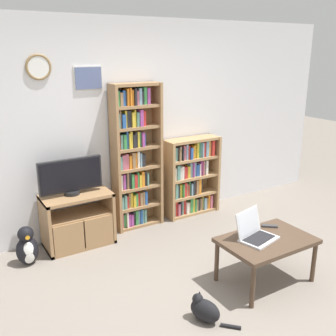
{
  "coord_description": "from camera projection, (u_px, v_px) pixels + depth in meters",
  "views": [
    {
      "loc": [
        -2.18,
        -2.4,
        2.22
      ],
      "look_at": [
        -0.05,
        1.1,
        0.98
      ],
      "focal_mm": 42.0,
      "sensor_mm": 36.0,
      "label": 1
    }
  ],
  "objects": [
    {
      "name": "ground_plane",
      "position": [
        233.0,
        296.0,
        3.68
      ],
      "size": [
        18.0,
        18.0,
        0.0
      ],
      "primitive_type": "plane",
      "color": "gray"
    },
    {
      "name": "laptop",
      "position": [
        255.0,
        232.0,
        3.8
      ],
      "size": [
        0.42,
        0.37,
        0.27
      ],
      "rotation": [
        0.0,
        0.0,
        0.24
      ],
      "color": "silver",
      "rests_on": "coffee_table"
    },
    {
      "name": "bookshelf_short",
      "position": [
        190.0,
        177.0,
        5.43
      ],
      "size": [
        0.79,
        0.28,
        1.08
      ],
      "color": "tan",
      "rests_on": "ground_plane"
    },
    {
      "name": "penguin_figurine",
      "position": [
        27.0,
        247.0,
        4.19
      ],
      "size": [
        0.23,
        0.21,
        0.43
      ],
      "color": "black",
      "rests_on": "ground_plane"
    },
    {
      "name": "wall_back",
      "position": [
        133.0,
        125.0,
        4.97
      ],
      "size": [
        6.37,
        0.09,
        2.6
      ],
      "color": "silver",
      "rests_on": "ground_plane"
    },
    {
      "name": "bookshelf_tall",
      "position": [
        134.0,
        158.0,
        4.92
      ],
      "size": [
        0.63,
        0.24,
        1.84
      ],
      "color": "#9E754C",
      "rests_on": "ground_plane"
    },
    {
      "name": "tv_stand",
      "position": [
        78.0,
        220.0,
        4.58
      ],
      "size": [
        0.78,
        0.44,
        0.63
      ],
      "color": "#9E754C",
      "rests_on": "ground_plane"
    },
    {
      "name": "coffee_table",
      "position": [
        267.0,
        243.0,
        3.82
      ],
      "size": [
        0.89,
        0.6,
        0.46
      ],
      "color": "#4C3828",
      "rests_on": "ground_plane"
    },
    {
      "name": "cat",
      "position": [
        204.0,
        309.0,
        3.33
      ],
      "size": [
        0.32,
        0.41,
        0.24
      ],
      "rotation": [
        0.0,
        0.0,
        0.4
      ],
      "color": "black",
      "rests_on": "ground_plane"
    },
    {
      "name": "television",
      "position": [
        71.0,
        177.0,
        4.44
      ],
      "size": [
        0.72,
        0.18,
        0.42
      ],
      "color": "black",
      "rests_on": "tv_stand"
    },
    {
      "name": "remote_near_laptop",
      "position": [
        270.0,
        226.0,
        4.05
      ],
      "size": [
        0.15,
        0.13,
        0.02
      ],
      "rotation": [
        0.0,
        0.0,
        0.89
      ],
      "color": "#38383A",
      "rests_on": "coffee_table"
    }
  ]
}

